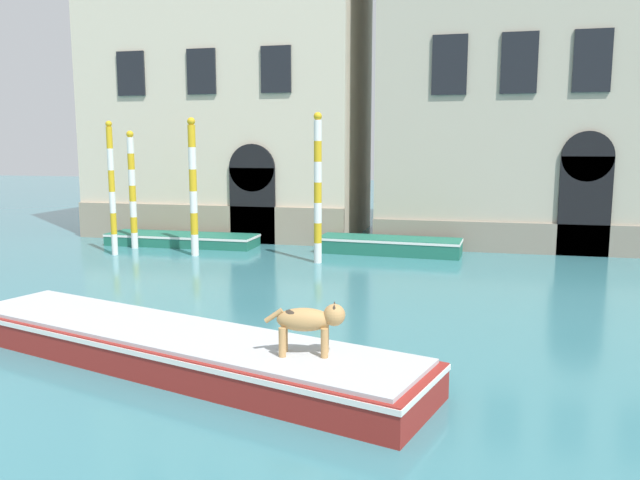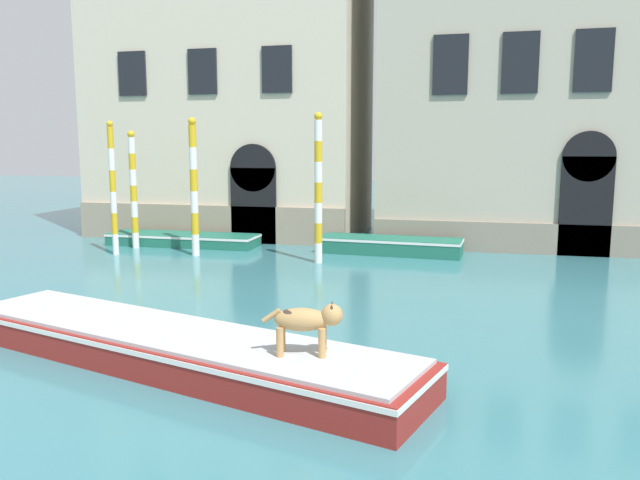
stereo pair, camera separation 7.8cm
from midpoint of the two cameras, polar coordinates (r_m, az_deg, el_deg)
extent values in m
cube|color=beige|center=(26.93, -8.19, 16.78)|extent=(10.71, 6.00, 14.94)
cube|color=gray|center=(24.02, -10.52, 1.50)|extent=(10.71, 0.16, 1.38)
cube|color=black|center=(23.22, -6.28, 3.12)|extent=(1.74, 0.14, 2.81)
cylinder|color=black|center=(23.13, -6.34, 6.58)|extent=(1.74, 0.14, 1.74)
cube|color=black|center=(25.29, -16.99, 14.34)|extent=(1.11, 0.10, 1.63)
cube|color=black|center=(24.00, -10.89, 14.89)|extent=(1.11, 0.10, 1.63)
cube|color=black|center=(22.99, -4.15, 15.30)|extent=(1.11, 0.10, 1.63)
cube|color=#B2A893|center=(25.58, 22.66, 19.42)|extent=(13.86, 6.00, 17.36)
cube|color=gray|center=(22.28, 22.67, -0.02)|extent=(13.86, 0.16, 1.05)
cube|color=black|center=(22.15, 22.94, 2.82)|extent=(1.63, 0.14, 3.27)
cylinder|color=black|center=(22.07, 23.19, 7.05)|extent=(1.63, 0.14, 1.63)
cube|color=black|center=(21.95, 11.66, 15.41)|extent=(1.16, 0.10, 1.96)
cube|color=black|center=(21.98, 17.65, 15.18)|extent=(1.16, 0.10, 1.96)
cube|color=black|center=(22.23, 23.55, 14.80)|extent=(1.16, 0.10, 1.96)
cube|color=maroon|center=(10.82, -13.43, -9.66)|extent=(9.02, 4.24, 0.53)
cube|color=white|center=(10.76, -13.47, -8.61)|extent=(9.06, 4.28, 0.08)
cube|color=#B2B7BC|center=(10.73, -13.49, -8.15)|extent=(8.73, 4.03, 0.06)
cylinder|color=tan|center=(9.30, 0.24, -8.95)|extent=(0.11, 0.11, 0.43)
cylinder|color=tan|center=(9.07, 0.16, -9.41)|extent=(0.11, 0.11, 0.43)
cylinder|color=tan|center=(9.35, -3.53, -8.87)|extent=(0.11, 0.11, 0.43)
cylinder|color=tan|center=(9.12, -3.72, -9.32)|extent=(0.11, 0.11, 0.43)
ellipsoid|color=tan|center=(9.12, -1.73, -7.28)|extent=(0.85, 0.48, 0.34)
ellipsoid|color=#382D23|center=(9.10, -2.49, -6.70)|extent=(0.39, 0.30, 0.12)
sphere|color=tan|center=(9.07, 1.07, -6.86)|extent=(0.32, 0.32, 0.32)
cone|color=#382D23|center=(9.12, 1.10, -5.99)|extent=(0.10, 0.10, 0.13)
cone|color=#382D23|center=(8.95, 1.05, -6.27)|extent=(0.10, 0.10, 0.13)
cylinder|color=tan|center=(9.15, -4.50, -6.91)|extent=(0.29, 0.12, 0.23)
cube|color=#1E6651|center=(23.30, -12.58, 0.04)|extent=(5.53, 1.47, 0.43)
cube|color=white|center=(23.27, -12.59, 0.42)|extent=(5.56, 1.50, 0.08)
cube|color=#9EA3A8|center=(23.30, -12.58, -0.02)|extent=(3.04, 1.10, 0.39)
cube|color=#1E6651|center=(21.17, 6.24, -0.51)|extent=(4.84, 1.69, 0.54)
cube|color=white|center=(21.14, 6.25, 0.05)|extent=(4.87, 1.72, 0.08)
cube|color=#8C7251|center=(21.17, 6.24, -0.58)|extent=(2.68, 1.20, 0.49)
cylinder|color=white|center=(23.11, -16.68, -0.03)|extent=(0.23, 0.23, 0.56)
cylinder|color=gold|center=(23.04, -16.74, 1.34)|extent=(0.23, 0.23, 0.56)
cylinder|color=white|center=(22.98, -16.80, 2.71)|extent=(0.23, 0.23, 0.56)
cylinder|color=gold|center=(22.93, -16.86, 4.10)|extent=(0.23, 0.23, 0.56)
cylinder|color=white|center=(22.89, -16.92, 5.49)|extent=(0.23, 0.23, 0.56)
cylinder|color=gold|center=(22.87, -16.98, 6.88)|extent=(0.23, 0.23, 0.56)
cylinder|color=white|center=(22.87, -17.04, 8.27)|extent=(0.23, 0.23, 0.56)
sphere|color=gold|center=(22.87, -17.09, 9.23)|extent=(0.24, 0.24, 0.24)
cylinder|color=white|center=(21.86, -18.36, -0.40)|extent=(0.20, 0.20, 0.70)
cylinder|color=gold|center=(21.76, -18.45, 1.43)|extent=(0.20, 0.20, 0.70)
cylinder|color=white|center=(21.69, -18.53, 3.28)|extent=(0.20, 0.20, 0.70)
cylinder|color=gold|center=(21.64, -18.62, 5.13)|extent=(0.20, 0.20, 0.70)
cylinder|color=white|center=(21.62, -18.71, 6.99)|extent=(0.20, 0.20, 0.70)
cylinder|color=gold|center=(21.61, -18.80, 8.85)|extent=(0.20, 0.20, 0.70)
sphere|color=gold|center=(21.62, -18.86, 10.02)|extent=(0.21, 0.21, 0.21)
cylinder|color=white|center=(21.05, -11.47, -0.45)|extent=(0.24, 0.24, 0.71)
cylinder|color=gold|center=(20.95, -11.53, 1.47)|extent=(0.24, 0.24, 0.71)
cylinder|color=white|center=(20.88, -11.59, 3.42)|extent=(0.24, 0.24, 0.71)
cylinder|color=gold|center=(20.82, -11.65, 5.37)|extent=(0.24, 0.24, 0.71)
cylinder|color=white|center=(20.80, -11.71, 7.33)|extent=(0.24, 0.24, 0.71)
cylinder|color=gold|center=(20.80, -11.77, 9.29)|extent=(0.24, 0.24, 0.71)
sphere|color=gold|center=(20.81, -11.81, 10.57)|extent=(0.26, 0.26, 0.26)
cylinder|color=white|center=(19.38, -0.31, -1.18)|extent=(0.24, 0.24, 0.63)
cylinder|color=gold|center=(19.28, -0.32, 0.65)|extent=(0.24, 0.24, 0.63)
cylinder|color=white|center=(19.20, -0.32, 2.50)|extent=(0.24, 0.24, 0.63)
cylinder|color=gold|center=(19.15, -0.32, 4.36)|extent=(0.24, 0.24, 0.63)
cylinder|color=white|center=(19.11, -0.32, 6.23)|extent=(0.24, 0.24, 0.63)
cylinder|color=gold|center=(19.09, -0.32, 8.11)|extent=(0.24, 0.24, 0.63)
cylinder|color=white|center=(19.10, -0.32, 9.99)|extent=(0.24, 0.24, 0.63)
sphere|color=gold|center=(19.11, -0.33, 11.25)|extent=(0.25, 0.25, 0.25)
camera|label=1|loc=(0.04, -90.14, -0.02)|focal=35.00mm
camera|label=2|loc=(0.04, 89.86, 0.02)|focal=35.00mm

